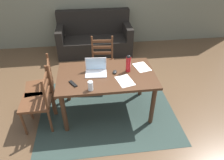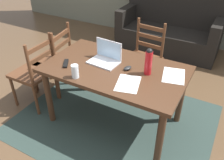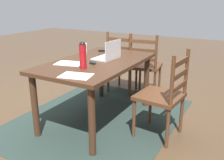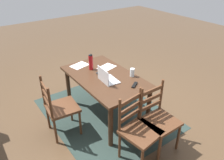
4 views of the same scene
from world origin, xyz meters
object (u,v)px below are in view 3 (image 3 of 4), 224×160
chair_left_far (145,66)px  water_bottle (83,55)px  dining_table (97,69)px  tv_remote (105,51)px  chair_far_head (163,96)px  drinking_glass (84,49)px  laptop (109,54)px  chair_left_near (123,63)px  computer_mouse (93,62)px

chair_left_far → water_bottle: water_bottle is taller
dining_table → tv_remote: size_ratio=8.75×
dining_table → chair_far_head: size_ratio=1.57×
drinking_glass → tv_remote: size_ratio=0.80×
chair_left_far → tv_remote: chair_left_far is taller
laptop → drinking_glass: (-0.10, -0.42, 0.01)m
water_bottle → chair_far_head: bearing=114.0°
chair_far_head → chair_left_near: (-1.04, -0.99, 0.00)m
dining_table → chair_left_near: chair_left_near is taller
computer_mouse → chair_left_far: bearing=-171.5°
dining_table → chair_left_near: bearing=-170.3°
computer_mouse → laptop: bearing=-172.7°
laptop → tv_remote: laptop is taller
laptop → dining_table: bearing=-25.7°
chair_far_head → chair_left_near: same height
drinking_glass → chair_left_far: bearing=145.7°
chair_left_far → computer_mouse: 1.21m
dining_table → chair_left_far: bearing=170.0°
dining_table → chair_left_far: 1.06m
laptop → tv_remote: bearing=-142.1°
chair_left_far → computer_mouse: bearing=-7.4°
chair_left_near → laptop: bearing=15.8°
chair_left_far → computer_mouse: size_ratio=9.50×
chair_left_near → drinking_glass: size_ratio=7.03×
chair_left_far → tv_remote: bearing=-35.0°
chair_left_near → laptop: (0.88, 0.25, 0.33)m
chair_far_head → dining_table: bearing=-90.3°
dining_table → drinking_glass: size_ratio=11.00×
drinking_glass → tv_remote: (-0.24, 0.16, -0.06)m
computer_mouse → drinking_glass: bearing=-119.2°
water_bottle → chair_left_far: bearing=174.6°
tv_remote → laptop: bearing=5.6°
chair_left_near → laptop: size_ratio=2.83×
chair_far_head → chair_left_near: size_ratio=1.00×
computer_mouse → chair_far_head: bearing=115.3°
chair_left_far → dining_table: bearing=-10.0°
water_bottle → tv_remote: water_bottle is taller
drinking_glass → computer_mouse: drinking_glass is taller
chair_far_head → computer_mouse: size_ratio=9.50×
chair_far_head → tv_remote: bearing=-116.5°
chair_far_head → laptop: bearing=-102.0°
laptop → water_bottle: bearing=-2.5°
dining_table → laptop: 0.23m
chair_far_head → water_bottle: 0.93m
chair_far_head → drinking_glass: size_ratio=7.03×
chair_left_near → drinking_glass: bearing=-12.7°
chair_left_far → drinking_glass: 1.01m
drinking_glass → water_bottle: bearing=34.1°
laptop → chair_left_near: bearing=-164.2°
chair_left_far → laptop: 0.95m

